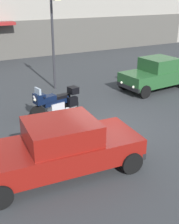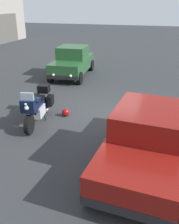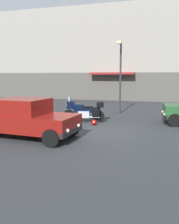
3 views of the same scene
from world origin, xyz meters
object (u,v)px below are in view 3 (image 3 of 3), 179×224
(streetlamp_curbside, at_px, (120,70))
(bollard_curbside, at_px, (15,104))
(helmet, at_px, (94,123))
(car_sedan_far, at_px, (22,118))
(motorcycle, at_px, (84,110))

(streetlamp_curbside, relative_size, bollard_curbside, 5.75)
(helmet, relative_size, bollard_curbside, 0.35)
(car_sedan_far, height_order, streetlamp_curbside, streetlamp_curbside)
(motorcycle, distance_m, streetlamp_curbside, 4.26)
(motorcycle, distance_m, helmet, 1.15)
(car_sedan_far, distance_m, streetlamp_curbside, 7.99)
(helmet, distance_m, streetlamp_curbside, 4.95)
(motorcycle, relative_size, streetlamp_curbside, 0.49)
(car_sedan_far, relative_size, streetlamp_curbside, 1.01)
(helmet, height_order, car_sedan_far, car_sedan_far)
(car_sedan_far, bearing_deg, helmet, 59.40)
(motorcycle, xyz_separation_m, bollard_curbside, (-6.28, 3.15, -0.19))
(car_sedan_far, xyz_separation_m, bollard_curbside, (-4.86, 6.98, -0.35))
(motorcycle, bearing_deg, car_sedan_far, 60.46)
(motorcycle, xyz_separation_m, helmet, (0.75, -0.73, -0.48))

